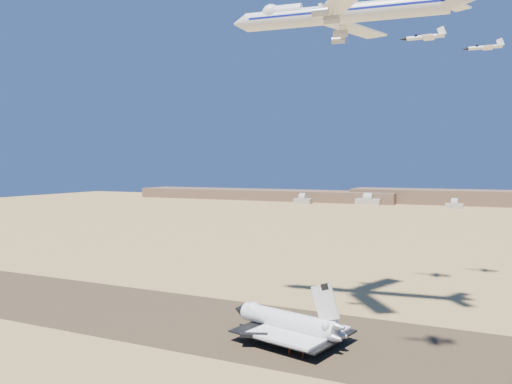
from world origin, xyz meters
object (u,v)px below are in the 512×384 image
at_px(crew_b, 304,353).
at_px(carrier_747, 335,14).
at_px(crew_c, 303,355).
at_px(chase_jet_e, 484,47).
at_px(chase_jet_d, 424,37).
at_px(shuttle, 287,323).
at_px(crew_a, 290,351).

bearing_deg(crew_b, carrier_747, -9.05).
bearing_deg(crew_c, chase_jet_e, -56.14).
bearing_deg(carrier_747, chase_jet_d, 57.33).
xyz_separation_m(crew_c, chase_jet_d, (19.16, 75.10, 94.15)).
height_order(crew_c, chase_jet_d, chase_jet_d).
height_order(carrier_747, chase_jet_e, carrier_747).
bearing_deg(shuttle, carrier_747, 86.09).
xyz_separation_m(shuttle, crew_c, (8.52, -10.84, -3.97)).
relative_size(carrier_747, crew_c, 43.17).
bearing_deg(chase_jet_d, carrier_747, -117.18).
distance_m(chase_jet_d, chase_jet_e, 28.47).
bearing_deg(crew_b, chase_jet_d, -26.50).
bearing_deg(crew_a, chase_jet_e, -0.81).
xyz_separation_m(crew_b, chase_jet_d, (19.54, 73.26, 94.18)).
distance_m(crew_c, chase_jet_d, 121.95).
distance_m(crew_a, crew_c, 4.23).
bearing_deg(shuttle, crew_b, -34.25).
bearing_deg(crew_a, shuttle, 48.66).
distance_m(shuttle, chase_jet_d, 114.14).
height_order(crew_b, crew_c, crew_c).
height_order(shuttle, crew_c, shuttle).
xyz_separation_m(crew_a, crew_b, (3.67, 0.62, -0.04)).
xyz_separation_m(carrier_747, chase_jet_d, (20.88, 42.66, 0.84)).
bearing_deg(chase_jet_e, crew_c, -114.73).
relative_size(crew_b, crew_c, 0.97).
bearing_deg(carrier_747, chase_jet_e, 50.64).
xyz_separation_m(shuttle, chase_jet_e, (47.44, 84.73, 88.93)).
distance_m(carrier_747, crew_b, 98.24).
bearing_deg(crew_c, shuttle, 4.20).
height_order(crew_c, chase_jet_e, chase_jet_e).
relative_size(carrier_747, crew_b, 44.41).
xyz_separation_m(crew_a, crew_c, (4.05, -1.23, -0.02)).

